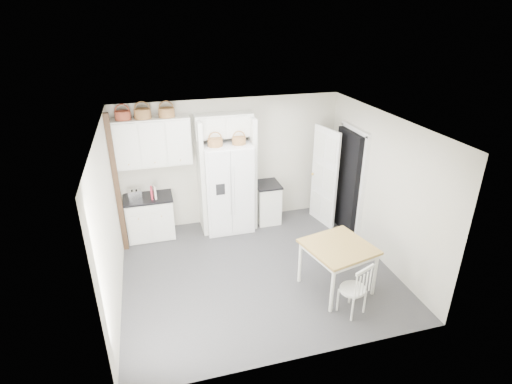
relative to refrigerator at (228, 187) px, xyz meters
name	(u,v)px	position (x,y,z in m)	size (l,w,h in m)	color
floor	(257,270)	(0.15, -1.65, -0.90)	(4.50, 4.50, 0.00)	#38373D
ceiling	(257,124)	(0.15, -1.65, 1.70)	(4.50, 4.50, 0.00)	white
wall_back	(231,162)	(0.15, 0.35, 0.40)	(4.50, 4.50, 0.00)	beige
wall_left	(110,222)	(-2.10, -1.65, 0.40)	(4.00, 4.00, 0.00)	beige
wall_right	(381,188)	(2.40, -1.65, 0.40)	(4.00, 4.00, 0.00)	beige
refrigerator	(228,187)	(0.00, 0.00, 0.00)	(0.94, 0.75, 1.81)	white
base_cab_left	(150,218)	(-1.56, 0.05, -0.50)	(0.88, 0.56, 0.82)	silver
base_cab_right	(267,203)	(0.85, 0.05, -0.49)	(0.47, 0.56, 0.82)	silver
dining_table	(337,267)	(1.25, -2.43, -0.51)	(0.96, 0.96, 0.80)	olive
windsor_chair	(353,289)	(1.22, -3.02, -0.49)	(0.40, 0.36, 0.82)	silver
counter_left	(148,198)	(-1.56, 0.05, -0.07)	(0.92, 0.59, 0.04)	black
counter_right	(267,185)	(0.85, 0.05, -0.07)	(0.50, 0.60, 0.04)	black
toaster	(135,195)	(-1.79, 0.03, 0.04)	(0.25, 0.14, 0.17)	silver
cookbook_red	(152,193)	(-1.47, -0.03, 0.07)	(0.03, 0.16, 0.23)	#B62036
cookbook_cream	(155,192)	(-1.42, -0.03, 0.07)	(0.04, 0.16, 0.25)	beige
basket_upper_a	(123,115)	(-1.81, 0.18, 1.52)	(0.28, 0.28, 0.16)	maroon
basket_upper_b	(143,114)	(-1.47, 0.18, 1.53)	(0.30, 0.30, 0.18)	brown
basket_upper_c	(167,113)	(-1.05, 0.18, 1.53)	(0.29, 0.29, 0.17)	brown
basket_fridge_a	(215,142)	(-0.23, -0.10, 0.98)	(0.28, 0.28, 0.15)	brown
basket_fridge_b	(239,141)	(0.23, -0.10, 0.98)	(0.26, 0.26, 0.14)	brown
upper_cabinet	(153,142)	(-1.35, 0.18, 1.00)	(1.40, 0.34, 0.90)	silver
bridge_cabinet	(224,125)	(0.00, 0.18, 1.22)	(1.12, 0.34, 0.45)	silver
fridge_panel_left	(201,177)	(-0.51, 0.05, 0.25)	(0.08, 0.60, 2.30)	silver
fridge_panel_right	(251,172)	(0.51, 0.05, 0.25)	(0.08, 0.60, 2.30)	silver
trim_post	(117,186)	(-2.05, -0.30, 0.40)	(0.09, 0.09, 2.60)	#362314
doorway_void	(348,182)	(2.31, -0.65, 0.12)	(0.18, 0.85, 2.05)	black
door_slab	(324,177)	(1.95, -0.32, 0.12)	(0.80, 0.04, 2.05)	white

